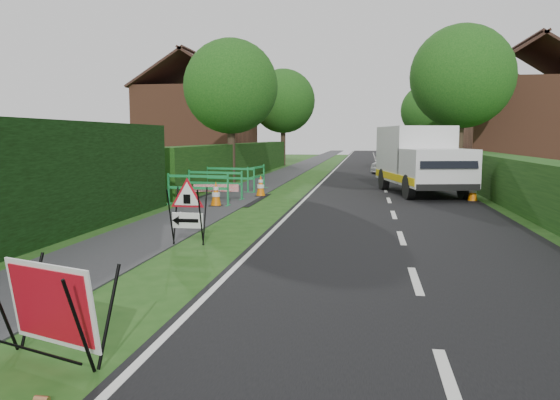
{
  "coord_description": "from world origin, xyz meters",
  "views": [
    {
      "loc": [
        1.76,
        -7.15,
        2.15
      ],
      "look_at": [
        -0.03,
        3.99,
        0.84
      ],
      "focal_mm": 35.0,
      "sensor_mm": 36.0,
      "label": 1
    }
  ],
  "objects": [
    {
      "name": "ground",
      "position": [
        0.0,
        0.0,
        0.0
      ],
      "size": [
        120.0,
        120.0,
        0.0
      ],
      "primitive_type": "plane",
      "color": "#1F4B15",
      "rests_on": "ground"
    },
    {
      "name": "road_surface",
      "position": [
        2.5,
        35.0,
        0.0
      ],
      "size": [
        6.0,
        90.0,
        0.02
      ],
      "primitive_type": "cube",
      "color": "black",
      "rests_on": "ground"
    },
    {
      "name": "footpath",
      "position": [
        -3.0,
        35.0,
        0.01
      ],
      "size": [
        2.0,
        90.0,
        0.02
      ],
      "primitive_type": "cube",
      "color": "#2D2D30",
      "rests_on": "ground"
    },
    {
      "name": "hedge_west_far",
      "position": [
        -5.0,
        22.0,
        0.0
      ],
      "size": [
        1.0,
        24.0,
        1.8
      ],
      "primitive_type": "cube",
      "color": "#14380F",
      "rests_on": "ground"
    },
    {
      "name": "hedge_east",
      "position": [
        6.5,
        16.0,
        0.0
      ],
      "size": [
        1.2,
        50.0,
        1.5
      ],
      "primitive_type": "cube",
      "color": "#14380F",
      "rests_on": "ground"
    },
    {
      "name": "house_west",
      "position": [
        -10.0,
        30.0,
        2.9
      ],
      "size": [
        7.5,
        7.4,
        7.88
      ],
      "color": "brown",
      "rests_on": "ground"
    },
    {
      "name": "house_east_a",
      "position": [
        11.0,
        28.0,
        2.9
      ],
      "size": [
        7.5,
        7.4,
        7.88
      ],
      "color": "brown",
      "rests_on": "ground"
    },
    {
      "name": "house_east_b",
      "position": [
        12.0,
        42.0,
        2.9
      ],
      "size": [
        7.5,
        7.4,
        7.88
      ],
      "color": "brown",
      "rests_on": "ground"
    },
    {
      "name": "tree_nw",
      "position": [
        -4.6,
        18.0,
        4.48
      ],
      "size": [
        4.4,
        4.4,
        6.7
      ],
      "color": "#2D2116",
      "rests_on": "ground"
    },
    {
      "name": "tree_ne",
      "position": [
        6.4,
        22.0,
        5.17
      ],
      "size": [
        5.2,
        5.2,
        7.79
      ],
      "color": "#2D2116",
      "rests_on": "ground"
    },
    {
      "name": "tree_fw",
      "position": [
        -4.6,
        34.0,
        4.83
      ],
      "size": [
        4.8,
        4.8,
        7.24
      ],
      "color": "#2D2116",
      "rests_on": "ground"
    },
    {
      "name": "tree_fe",
      "position": [
        6.4,
        38.0,
        4.22
      ],
      "size": [
        4.2,
        4.2,
        6.33
      ],
      "color": "#2D2116",
      "rests_on": "ground"
    },
    {
      "name": "red_rect_sign",
      "position": [
        -1.18,
        -2.55,
        0.55
      ],
      "size": [
        1.28,
        1.01,
        0.96
      ],
      "rotation": [
        0.0,
        0.0,
        -0.34
      ],
      "color": "black",
      "rests_on": "ground"
    },
    {
      "name": "triangle_sign",
      "position": [
        -1.76,
        3.06,
        0.79
      ],
      "size": [
        0.79,
        0.79,
        1.13
      ],
      "rotation": [
        0.0,
        0.0,
        -0.01
      ],
      "color": "black",
      "rests_on": "ground"
    },
    {
      "name": "works_van",
      "position": [
        3.72,
        14.03,
        1.35
      ],
      "size": [
        3.31,
        5.92,
        2.55
      ],
      "rotation": [
        0.0,
        0.0,
        0.21
      ],
      "color": "silver",
      "rests_on": "ground"
    },
    {
      "name": "traffic_cone_0",
      "position": [
        5.25,
        11.71,
        0.39
      ],
      "size": [
        0.38,
        0.38,
        0.79
      ],
      "color": "black",
      "rests_on": "ground"
    },
    {
      "name": "traffic_cone_1",
      "position": [
        5.44,
        13.19,
        0.39
      ],
      "size": [
        0.38,
        0.38,
        0.79
      ],
      "color": "black",
      "rests_on": "ground"
    },
    {
      "name": "traffic_cone_2",
      "position": [
        5.13,
        16.28,
        0.39
      ],
      "size": [
        0.38,
        0.38,
        0.79
      ],
      "color": "black",
      "rests_on": "ground"
    },
    {
      "name": "traffic_cone_3",
      "position": [
        -2.87,
        9.13,
        0.39
      ],
      "size": [
        0.38,
        0.38,
        0.79
      ],
      "color": "black",
      "rests_on": "ground"
    },
    {
      "name": "traffic_cone_4",
      "position": [
        -2.04,
        12.13,
        0.39
      ],
      "size": [
        0.38,
        0.38,
        0.79
      ],
      "color": "black",
      "rests_on": "ground"
    },
    {
      "name": "ped_barrier_0",
      "position": [
        -3.5,
        9.31,
        0.63
      ],
      "size": [
        2.08,
        0.52,
        1.0
      ],
      "rotation": [
        0.0,
        0.0,
        -0.08
      ],
      "color": "#1A8F44",
      "rests_on": "ground"
    },
    {
      "name": "ped_barrier_1",
      "position": [
        -3.46,
        11.11,
        0.63
      ],
      "size": [
        2.09,
        0.68,
        1.0
      ],
      "rotation": [
        0.0,
        0.0,
        -0.16
      ],
      "color": "#1A8F44",
      "rests_on": "ground"
    },
    {
      "name": "ped_barrier_2",
      "position": [
        -3.53,
        13.51,
        0.63
      ],
      "size": [
        2.09,
        0.65,
        1.0
      ],
      "rotation": [
        0.0,
        0.0,
        -0.15
      ],
      "color": "#1A8F44",
      "rests_on": "ground"
    },
    {
      "name": "ped_barrier_3",
      "position": [
        -2.66,
        14.34,
        0.63
      ],
      "size": [
        0.6,
        2.09,
        1.0
      ],
      "rotation": [
        0.0,
        0.0,
        1.45
      ],
      "color": "#1A8F44",
      "rests_on": "ground"
    },
    {
      "name": "redwhite_plank",
      "position": [
        -3.23,
        10.44,
        0.0
      ],
      "size": [
        1.48,
        0.32,
        0.25
      ],
      "primitive_type": "cube",
      "rotation": [
        0.0,
        0.0,
        0.19
      ],
      "color": "red",
      "rests_on": "ground"
    },
    {
      "name": "hatchback_car",
      "position": [
        3.15,
        25.98,
        0.6
      ],
      "size": [
        2.71,
        3.8,
        1.2
      ],
      "primitive_type": "imported",
      "rotation": [
        0.0,
        0.0,
        -0.41
      ],
      "color": "silver",
      "rests_on": "ground"
    }
  ]
}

